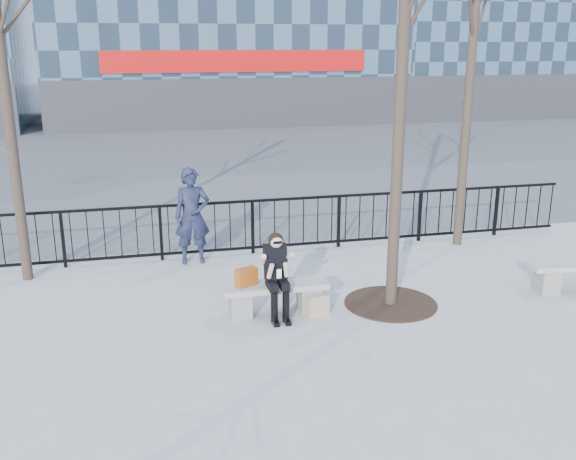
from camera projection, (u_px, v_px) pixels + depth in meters
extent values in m
plane|color=#979892|center=(275.00, 313.00, 10.08)|extent=(120.00, 120.00, 0.00)
cube|color=#474747|center=(190.00, 155.00, 24.08)|extent=(60.00, 23.00, 0.01)
cube|color=black|center=(242.00, 202.00, 12.58)|extent=(14.00, 0.05, 0.05)
cube|color=black|center=(243.00, 248.00, 12.85)|extent=(14.00, 0.05, 0.05)
cube|color=#2D2D30|center=(238.00, 104.00, 30.90)|extent=(18.00, 0.08, 2.40)
cube|color=#AB0B0B|center=(238.00, 61.00, 30.28)|extent=(12.60, 0.12, 1.00)
cube|color=#2D2D30|center=(549.00, 97.00, 34.70)|extent=(16.00, 0.08, 2.40)
cylinder|color=black|center=(402.00, 66.00, 9.36)|extent=(0.18, 0.18, 7.50)
cylinder|color=black|center=(6.00, 95.00, 10.60)|extent=(0.18, 0.18, 6.50)
cylinder|color=black|center=(470.00, 73.00, 12.53)|extent=(0.18, 0.18, 7.00)
cylinder|color=black|center=(391.00, 303.00, 10.41)|extent=(1.50, 1.50, 0.02)
cube|color=slate|center=(240.00, 304.00, 9.91)|extent=(0.32, 0.38, 0.40)
cube|color=slate|center=(309.00, 298.00, 10.15)|extent=(0.32, 0.38, 0.40)
cube|color=gray|center=(275.00, 286.00, 9.96)|extent=(1.65, 0.46, 0.09)
cube|color=slate|center=(547.00, 281.00, 10.86)|extent=(0.31, 0.37, 0.39)
cube|color=#9C4413|center=(246.00, 277.00, 9.83)|extent=(0.37, 0.28, 0.28)
cube|color=#CFB192|center=(318.00, 306.00, 9.94)|extent=(0.37, 0.21, 0.33)
imported|color=black|center=(192.00, 216.00, 12.13)|extent=(0.68, 0.45, 1.84)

